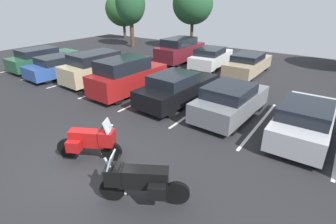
{
  "coord_description": "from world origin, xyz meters",
  "views": [
    {
      "loc": [
        6.14,
        -4.07,
        4.98
      ],
      "look_at": [
        1.2,
        3.04,
        1.04
      ],
      "focal_mm": 27.49,
      "sensor_mm": 36.0,
      "label": 1
    }
  ],
  "objects_px": {
    "car_green": "(43,58)",
    "car_far_tan": "(248,64)",
    "motorcycle_touring": "(91,141)",
    "car_black": "(177,88)",
    "car_far_maroon": "(180,50)",
    "motorcycle_second": "(140,180)",
    "car_silver": "(304,120)",
    "car_red": "(127,76)",
    "car_grey": "(230,101)",
    "car_far_white": "(211,57)",
    "car_blue": "(62,66)",
    "car_champagne": "(97,67)"
  },
  "relations": [
    {
      "from": "car_blue",
      "to": "car_silver",
      "type": "xyz_separation_m",
      "value": [
        14.74,
        0.14,
        0.04
      ]
    },
    {
      "from": "motorcycle_second",
      "to": "car_silver",
      "type": "bearing_deg",
      "value": 64.81
    },
    {
      "from": "car_black",
      "to": "car_far_tan",
      "type": "distance_m",
      "value": 7.18
    },
    {
      "from": "car_red",
      "to": "car_grey",
      "type": "relative_size",
      "value": 1.06
    },
    {
      "from": "motorcycle_second",
      "to": "car_grey",
      "type": "height_order",
      "value": "car_grey"
    },
    {
      "from": "car_grey",
      "to": "car_silver",
      "type": "xyz_separation_m",
      "value": [
        3.01,
        -0.21,
        -0.01
      ]
    },
    {
      "from": "car_champagne",
      "to": "car_grey",
      "type": "xyz_separation_m",
      "value": [
        8.78,
        -0.11,
        -0.18
      ]
    },
    {
      "from": "car_silver",
      "to": "car_grey",
      "type": "bearing_deg",
      "value": 175.97
    },
    {
      "from": "car_black",
      "to": "car_far_maroon",
      "type": "distance_m",
      "value": 8.92
    },
    {
      "from": "car_grey",
      "to": "car_far_tan",
      "type": "relative_size",
      "value": 0.9
    },
    {
      "from": "car_green",
      "to": "car_silver",
      "type": "height_order",
      "value": "car_green"
    },
    {
      "from": "car_red",
      "to": "car_green",
      "type": "bearing_deg",
      "value": 177.74
    },
    {
      "from": "car_blue",
      "to": "car_far_maroon",
      "type": "xyz_separation_m",
      "value": [
        4.24,
        8.05,
        0.25
      ]
    },
    {
      "from": "motorcycle_second",
      "to": "car_blue",
      "type": "bearing_deg",
      "value": 153.45
    },
    {
      "from": "motorcycle_second",
      "to": "car_far_white",
      "type": "relative_size",
      "value": 0.44
    },
    {
      "from": "car_far_white",
      "to": "car_far_maroon",
      "type": "bearing_deg",
      "value": 175.23
    },
    {
      "from": "motorcycle_second",
      "to": "car_far_white",
      "type": "distance_m",
      "value": 14.53
    },
    {
      "from": "motorcycle_second",
      "to": "car_green",
      "type": "height_order",
      "value": "car_green"
    },
    {
      "from": "car_green",
      "to": "car_black",
      "type": "xyz_separation_m",
      "value": [
        11.7,
        0.08,
        -0.0
      ]
    },
    {
      "from": "car_far_maroon",
      "to": "car_far_tan",
      "type": "bearing_deg",
      "value": -5.03
    },
    {
      "from": "car_green",
      "to": "car_blue",
      "type": "bearing_deg",
      "value": -7.44
    },
    {
      "from": "car_far_white",
      "to": "car_far_tan",
      "type": "distance_m",
      "value": 2.92
    },
    {
      "from": "motorcycle_touring",
      "to": "car_grey",
      "type": "bearing_deg",
      "value": 66.95
    },
    {
      "from": "motorcycle_second",
      "to": "car_blue",
      "type": "height_order",
      "value": "motorcycle_second"
    },
    {
      "from": "motorcycle_touring",
      "to": "car_far_white",
      "type": "bearing_deg",
      "value": 99.23
    },
    {
      "from": "car_silver",
      "to": "car_far_maroon",
      "type": "distance_m",
      "value": 13.15
    },
    {
      "from": "car_champagne",
      "to": "car_black",
      "type": "height_order",
      "value": "car_champagne"
    },
    {
      "from": "car_far_maroon",
      "to": "car_blue",
      "type": "bearing_deg",
      "value": -117.77
    },
    {
      "from": "car_green",
      "to": "car_far_tan",
      "type": "height_order",
      "value": "car_green"
    },
    {
      "from": "car_black",
      "to": "car_far_maroon",
      "type": "height_order",
      "value": "car_far_maroon"
    },
    {
      "from": "car_grey",
      "to": "car_far_white",
      "type": "bearing_deg",
      "value": 121.55
    },
    {
      "from": "car_far_tan",
      "to": "car_far_maroon",
      "type": "bearing_deg",
      "value": 174.97
    },
    {
      "from": "car_green",
      "to": "car_blue",
      "type": "relative_size",
      "value": 1.02
    },
    {
      "from": "car_green",
      "to": "car_silver",
      "type": "relative_size",
      "value": 1.09
    },
    {
      "from": "car_champagne",
      "to": "car_black",
      "type": "xyz_separation_m",
      "value": [
        5.95,
        -0.02,
        -0.17
      ]
    },
    {
      "from": "car_blue",
      "to": "car_champagne",
      "type": "height_order",
      "value": "car_champagne"
    },
    {
      "from": "car_red",
      "to": "car_black",
      "type": "height_order",
      "value": "car_red"
    },
    {
      "from": "motorcycle_touring",
      "to": "car_red",
      "type": "xyz_separation_m",
      "value": [
        -3.38,
        5.38,
        0.28
      ]
    },
    {
      "from": "motorcycle_touring",
      "to": "car_grey",
      "type": "xyz_separation_m",
      "value": [
        2.43,
        5.72,
        0.06
      ]
    },
    {
      "from": "car_black",
      "to": "car_far_white",
      "type": "relative_size",
      "value": 1.05
    },
    {
      "from": "car_green",
      "to": "car_red",
      "type": "relative_size",
      "value": 1.06
    },
    {
      "from": "motorcycle_second",
      "to": "car_red",
      "type": "relative_size",
      "value": 0.45
    },
    {
      "from": "car_blue",
      "to": "car_champagne",
      "type": "distance_m",
      "value": 2.99
    },
    {
      "from": "car_green",
      "to": "car_black",
      "type": "relative_size",
      "value": 0.99
    },
    {
      "from": "motorcycle_touring",
      "to": "car_black",
      "type": "height_order",
      "value": "car_black"
    },
    {
      "from": "car_black",
      "to": "car_far_maroon",
      "type": "xyz_separation_m",
      "value": [
        -4.66,
        7.6,
        0.19
      ]
    },
    {
      "from": "motorcycle_second",
      "to": "car_far_maroon",
      "type": "xyz_separation_m",
      "value": [
        -7.64,
        13.98,
        0.25
      ]
    },
    {
      "from": "car_champagne",
      "to": "car_silver",
      "type": "xyz_separation_m",
      "value": [
        11.79,
        -0.32,
        -0.19
      ]
    },
    {
      "from": "motorcycle_touring",
      "to": "car_far_white",
      "type": "xyz_separation_m",
      "value": [
        -2.14,
        13.16,
        0.06
      ]
    },
    {
      "from": "car_green",
      "to": "car_silver",
      "type": "xyz_separation_m",
      "value": [
        17.54,
        -0.22,
        -0.03
      ]
    }
  ]
}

